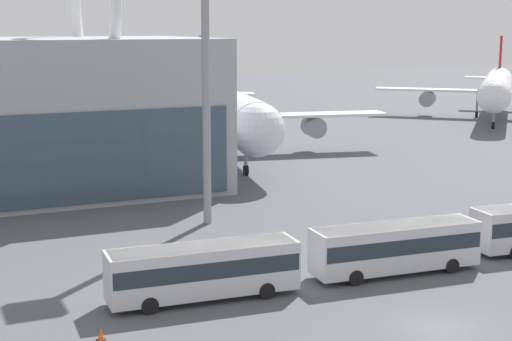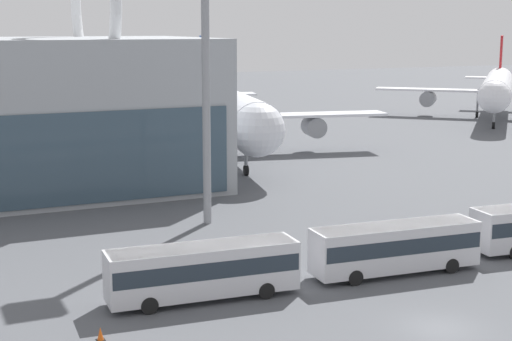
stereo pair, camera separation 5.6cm
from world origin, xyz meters
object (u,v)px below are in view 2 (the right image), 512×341
(airliner_at_gate_far, at_px, (224,111))
(shuttle_bus_1, at_px, (395,245))
(airliner_parked_remote, at_px, (497,87))
(floodlight_mast, at_px, (205,12))
(shuttle_bus_0, at_px, (203,268))
(traffic_cone_0, at_px, (100,334))

(airliner_at_gate_far, xyz_separation_m, shuttle_bus_1, (-7.49, -48.09, -3.75))
(airliner_parked_remote, bearing_deg, floodlight_mast, -13.82)
(shuttle_bus_0, height_order, floodlight_mast, floodlight_mast)
(shuttle_bus_1, distance_m, traffic_cone_0, 20.45)
(floodlight_mast, distance_m, traffic_cone_0, 29.86)
(airliner_at_gate_far, bearing_deg, shuttle_bus_1, 2.93)
(shuttle_bus_1, height_order, traffic_cone_0, shuttle_bus_1)
(airliner_parked_remote, height_order, floodlight_mast, floodlight_mast)
(airliner_parked_remote, relative_size, shuttle_bus_1, 3.03)
(floodlight_mast, bearing_deg, shuttle_bus_1, -69.96)
(airliner_at_gate_far, distance_m, shuttle_bus_1, 48.82)
(floodlight_mast, bearing_deg, airliner_parked_remote, 33.60)
(airliner_parked_remote, height_order, traffic_cone_0, airliner_parked_remote)
(airliner_parked_remote, distance_m, traffic_cone_0, 109.64)
(shuttle_bus_0, relative_size, traffic_cone_0, 16.08)
(traffic_cone_0, bearing_deg, shuttle_bus_0, 27.04)
(airliner_parked_remote, xyz_separation_m, traffic_cone_0, (-85.59, -68.33, -5.13))
(floodlight_mast, relative_size, traffic_cone_0, 34.79)
(airliner_parked_remote, distance_m, shuttle_bus_1, 92.51)
(airliner_at_gate_far, bearing_deg, floodlight_mast, -12.70)
(floodlight_mast, bearing_deg, airliner_at_gate_far, 65.51)
(shuttle_bus_0, xyz_separation_m, floodlight_mast, (6.75, 17.02, 15.11))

